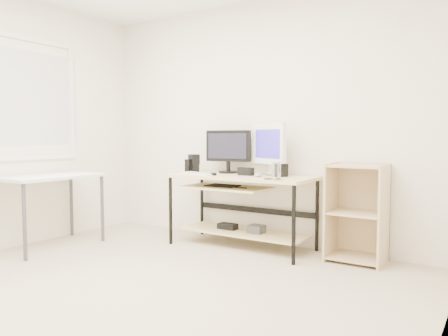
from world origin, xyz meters
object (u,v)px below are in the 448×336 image
desk (240,196)px  audio_controller (188,166)px  black_monitor (228,149)px  shelf_unit (358,212)px  white_imac (269,145)px  side_table (50,183)px

desk → audio_controller: (-0.68, 0.01, 0.28)m
black_monitor → audio_controller: (-0.43, -0.16, -0.19)m
shelf_unit → white_imac: 1.12m
black_monitor → audio_controller: black_monitor is taller
side_table → audio_controller: size_ratio=6.86×
black_monitor → white_imac: size_ratio=0.96×
audio_controller → black_monitor: bearing=35.9°
white_imac → audio_controller: size_ratio=3.64×
desk → audio_controller: bearing=178.8°
side_table → shelf_unit: (2.83, 1.22, -0.22)m
desk → black_monitor: 0.57m
side_table → audio_controller: audio_controller is taller
black_monitor → white_imac: 0.49m
shelf_unit → white_imac: size_ratio=1.69×
desk → black_monitor: black_monitor is taller
side_table → shelf_unit: shelf_unit is taller
white_imac → side_table: bearing=-122.8°
side_table → white_imac: white_imac is taller
black_monitor → white_imac: white_imac is taller
side_table → white_imac: bearing=33.3°
audio_controller → desk: bearing=14.2°
shelf_unit → audio_controller: (-1.85, -0.15, 0.37)m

